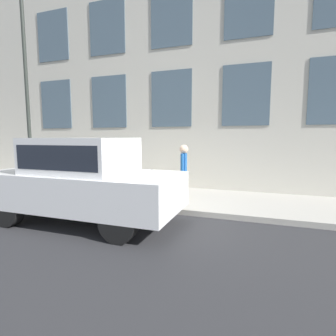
% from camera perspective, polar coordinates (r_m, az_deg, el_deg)
% --- Properties ---
extents(ground_plane, '(80.00, 80.00, 0.00)m').
position_cam_1_polar(ground_plane, '(7.06, -6.73, -9.18)').
color(ground_plane, '#2D2D30').
extents(sidewalk, '(2.82, 60.00, 0.14)m').
position_cam_1_polar(sidewalk, '(8.29, -2.43, -6.24)').
color(sidewalk, '#B2ADA3').
rests_on(sidewalk, ground_plane).
extents(building_facade, '(0.33, 40.00, 11.54)m').
position_cam_1_polar(building_facade, '(10.29, 1.06, 28.59)').
color(building_facade, beige).
rests_on(building_facade, ground_plane).
extents(fire_hydrant, '(0.35, 0.46, 0.88)m').
position_cam_1_polar(fire_hydrant, '(7.48, -3.56, -3.57)').
color(fire_hydrant, gold).
rests_on(fire_hydrant, sidewalk).
extents(person, '(0.38, 0.25, 1.57)m').
position_cam_1_polar(person, '(7.70, 3.45, 0.40)').
color(person, '#998466').
rests_on(person, sidewalk).
extents(parked_car_white_near, '(1.91, 4.40, 1.91)m').
position_cam_1_polar(parked_car_white_near, '(6.23, -17.94, -1.89)').
color(parked_car_white_near, black).
rests_on(parked_car_white_near, ground_plane).
extents(street_lamp, '(0.36, 0.36, 6.75)m').
position_cam_1_polar(street_lamp, '(10.64, -28.61, 18.47)').
color(street_lamp, '#2D332D').
rests_on(street_lamp, sidewalk).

